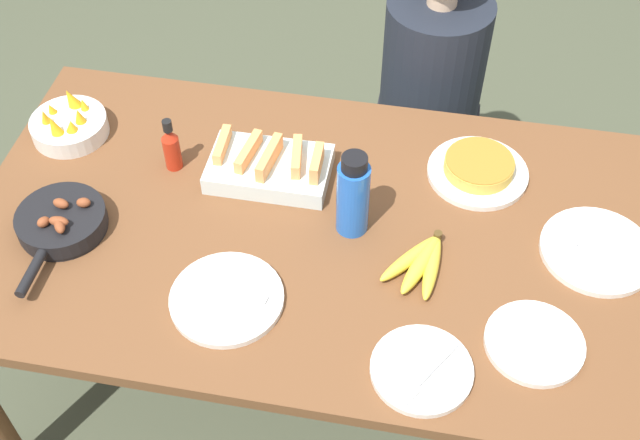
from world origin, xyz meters
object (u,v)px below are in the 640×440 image
frittata_plate_center (478,169)px  person_figure (426,120)px  empty_plate_far_right (597,251)px  empty_plate_mid_edge (227,299)px  empty_plate_near_front (534,343)px  fruit_bowl_mango (69,125)px  hot_sauce_bottle (171,147)px  water_bottle (353,196)px  banana_bunch (421,262)px  skillet (61,222)px  empty_plate_far_left (422,370)px  melon_tray (270,167)px

frittata_plate_center → person_figure: person_figure is taller
empty_plate_far_right → empty_plate_mid_edge: size_ratio=1.04×
empty_plate_near_front → fruit_bowl_mango: 1.31m
empty_plate_far_right → hot_sauce_bottle: size_ratio=1.73×
fruit_bowl_mango → water_bottle: (0.79, -0.19, 0.08)m
empty_plate_mid_edge → water_bottle: water_bottle is taller
hot_sauce_bottle → banana_bunch: bearing=-18.1°
skillet → empty_plate_mid_edge: (0.44, -0.13, -0.02)m
frittata_plate_center → water_bottle: bearing=-141.2°
empty_plate_mid_edge → empty_plate_far_left: bearing=-13.0°
frittata_plate_center → empty_plate_far_left: 0.61m
melon_tray → empty_plate_near_front: 0.78m
fruit_bowl_mango → empty_plate_far_left: bearing=-29.3°
empty_plate_far_right → fruit_bowl_mango: size_ratio=1.31×
melon_tray → empty_plate_far_right: (0.81, -0.11, -0.02)m
melon_tray → frittata_plate_center: bearing=10.9°
skillet → empty_plate_far_right: 1.27m
empty_plate_mid_edge → fruit_bowl_mango: fruit_bowl_mango is taller
melon_tray → empty_plate_near_front: bearing=-30.6°
melon_tray → empty_plate_near_front: (0.67, -0.39, -0.02)m
skillet → hot_sauce_bottle: size_ratio=2.19×
empty_plate_mid_edge → water_bottle: bearing=48.2°
empty_plate_far_left → person_figure: person_figure is taller
banana_bunch → empty_plate_far_left: size_ratio=0.95×
empty_plate_near_front → empty_plate_mid_edge: bearing=-179.4°
water_bottle → empty_plate_far_left: bearing=-61.0°
banana_bunch → melon_tray: melon_tray is taller
frittata_plate_center → hot_sauce_bottle: hot_sauce_bottle is taller
hot_sauce_bottle → person_figure: (0.62, 0.59, -0.32)m
empty_plate_far_right → banana_bunch: bearing=-163.9°
empty_plate_near_front → water_bottle: size_ratio=0.92×
frittata_plate_center → person_figure: (-0.15, 0.48, -0.28)m
empty_plate_far_right → empty_plate_mid_edge: bearing=-160.4°
melon_tray → empty_plate_far_left: bearing=-49.1°
skillet → empty_plate_near_front: 1.12m
melon_tray → empty_plate_mid_edge: bearing=-91.2°
banana_bunch → fruit_bowl_mango: fruit_bowl_mango is taller
empty_plate_far_left → fruit_bowl_mango: fruit_bowl_mango is taller
melon_tray → hot_sauce_bottle: size_ratio=1.98×
melon_tray → empty_plate_far_left: melon_tray is taller
hot_sauce_bottle → skillet: bearing=-127.1°
empty_plate_far_right → water_bottle: (-0.58, -0.02, 0.10)m
empty_plate_far_left → water_bottle: (-0.21, 0.37, 0.10)m
empty_plate_near_front → empty_plate_far_right: (0.14, 0.28, -0.00)m
banana_bunch → fruit_bowl_mango: (-0.97, 0.28, 0.01)m
skillet → empty_plate_far_right: bearing=97.4°
melon_tray → empty_plate_mid_edge: (-0.01, -0.40, -0.02)m
empty_plate_mid_edge → empty_plate_near_front: bearing=0.6°
water_bottle → hot_sauce_bottle: (-0.48, 0.12, -0.04)m
hot_sauce_bottle → fruit_bowl_mango: bearing=167.6°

